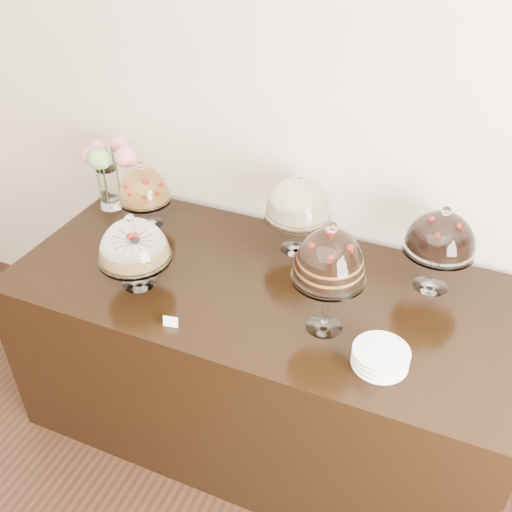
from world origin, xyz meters
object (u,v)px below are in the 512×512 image
at_px(display_counter, 260,357).
at_px(cake_stand_sugar_sponge, 133,244).
at_px(cake_stand_choco_layer, 330,260).
at_px(cake_stand_dark_choco, 441,236).
at_px(cake_stand_cheesecake, 299,202).
at_px(flower_vase, 108,165).
at_px(plate_stack, 380,358).
at_px(cake_stand_fruit_tart, 144,188).

distance_m(display_counter, cake_stand_sugar_sponge, 0.84).
height_order(display_counter, cake_stand_choco_layer, cake_stand_choco_layer).
bearing_deg(cake_stand_sugar_sponge, cake_stand_dark_choco, 22.19).
bearing_deg(cake_stand_cheesecake, flower_vase, -179.89).
relative_size(cake_stand_choco_layer, cake_stand_dark_choco, 1.22).
relative_size(display_counter, cake_stand_sugar_sponge, 6.29).
xyz_separation_m(flower_vase, plate_stack, (1.57, -0.59, -0.20)).
distance_m(cake_stand_choco_layer, cake_stand_fruit_tart, 1.13).
relative_size(cake_stand_dark_choco, plate_stack, 1.97).
xyz_separation_m(display_counter, cake_stand_cheesecake, (0.05, 0.32, 0.71)).
xyz_separation_m(cake_stand_sugar_sponge, cake_stand_choco_layer, (0.83, 0.05, 0.12)).
bearing_deg(cake_stand_dark_choco, cake_stand_fruit_tart, -178.22).
relative_size(display_counter, cake_stand_fruit_tart, 6.37).
bearing_deg(cake_stand_dark_choco, display_counter, -158.16).
bearing_deg(plate_stack, cake_stand_fruit_tart, 158.82).
distance_m(cake_stand_cheesecake, cake_stand_dark_choco, 0.63).
bearing_deg(cake_stand_dark_choco, flower_vase, 178.65).
height_order(cake_stand_sugar_sponge, cake_stand_fruit_tart, cake_stand_sugar_sponge).
bearing_deg(cake_stand_fruit_tart, cake_stand_cheesecake, 6.30).
distance_m(display_counter, flower_vase, 1.24).
bearing_deg(display_counter, cake_stand_dark_choco, 21.84).
xyz_separation_m(cake_stand_choco_layer, cake_stand_fruit_tart, (-1.05, 0.39, -0.12)).
height_order(cake_stand_dark_choco, plate_stack, cake_stand_dark_choco).
relative_size(flower_vase, plate_stack, 1.82).
bearing_deg(flower_vase, plate_stack, -20.57).
height_order(display_counter, cake_stand_dark_choco, cake_stand_dark_choco).
bearing_deg(cake_stand_sugar_sponge, flower_vase, 133.27).
distance_m(cake_stand_cheesecake, cake_stand_fruit_tart, 0.77).
height_order(cake_stand_sugar_sponge, cake_stand_choco_layer, cake_stand_choco_layer).
distance_m(display_counter, cake_stand_dark_choco, 1.02).
height_order(cake_stand_choco_layer, cake_stand_dark_choco, cake_stand_choco_layer).
bearing_deg(cake_stand_fruit_tart, plate_stack, -21.18).
bearing_deg(cake_stand_choco_layer, cake_stand_sugar_sponge, -176.53).
relative_size(cake_stand_choco_layer, flower_vase, 1.32).
relative_size(cake_stand_sugar_sponge, flower_vase, 0.95).
distance_m(cake_stand_dark_choco, flower_vase, 1.66).
height_order(cake_stand_dark_choco, flower_vase, cake_stand_dark_choco).
bearing_deg(cake_stand_dark_choco, plate_stack, -99.90).
height_order(display_counter, cake_stand_cheesecake, cake_stand_cheesecake).
bearing_deg(flower_vase, cake_stand_choco_layer, -19.59).
relative_size(cake_stand_cheesecake, plate_stack, 2.00).
bearing_deg(cake_stand_sugar_sponge, cake_stand_choco_layer, 3.47).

